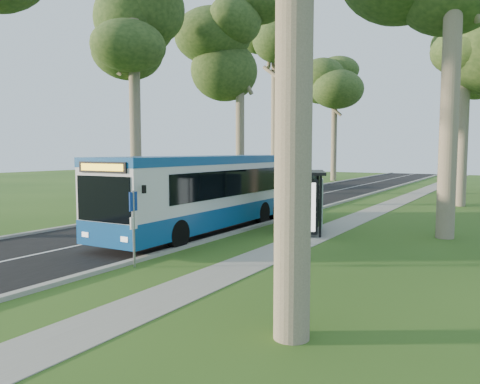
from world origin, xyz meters
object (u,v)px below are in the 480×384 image
(litter_bin, at_px, (316,210))
(bus, at_px, (209,192))
(bus_shelter, at_px, (304,190))
(bus_stop_sign, at_px, (134,219))
(car_white, at_px, (294,179))
(car_silver, at_px, (284,180))

(litter_bin, bearing_deg, bus, -118.31)
(bus_shelter, distance_m, litter_bin, 4.09)
(bus_stop_sign, distance_m, bus_shelter, 7.91)
(bus, height_order, bus_stop_sign, bus)
(bus_stop_sign, relative_size, bus_shelter, 0.67)
(litter_bin, relative_size, car_white, 0.24)
(car_white, bearing_deg, bus, -60.96)
(bus_shelter, bearing_deg, car_white, 91.31)
(bus, bearing_deg, car_white, 104.93)
(bus_stop_sign, bearing_deg, car_silver, 103.95)
(bus, height_order, car_silver, bus)
(litter_bin, distance_m, car_silver, 19.62)
(bus_stop_sign, xyz_separation_m, bus_shelter, (2.02, 7.64, 0.38))
(bus, distance_m, bus_shelter, 3.97)
(bus_stop_sign, distance_m, litter_bin, 11.51)
(bus, xyz_separation_m, car_white, (-7.14, 24.40, -0.91))
(bus_shelter, xyz_separation_m, car_white, (-10.86, 23.02, -1.06))
(bus, distance_m, car_white, 25.44)
(litter_bin, bearing_deg, car_silver, 120.11)
(bus_shelter, bearing_deg, bus_stop_sign, -128.72)
(bus, height_order, car_white, bus)
(car_white, relative_size, car_silver, 0.91)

